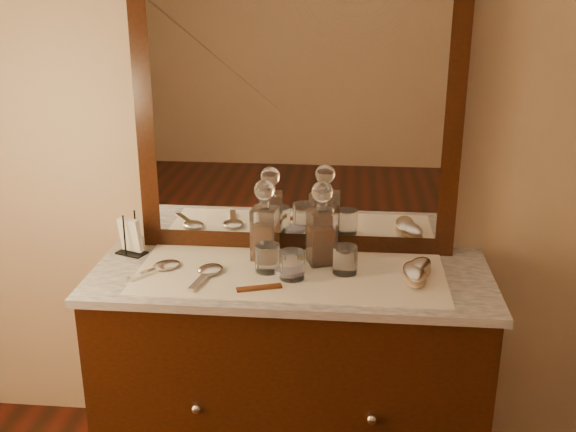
# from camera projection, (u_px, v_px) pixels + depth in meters

# --- Properties ---
(dresser_cabinet) EXTENTS (1.40, 0.55, 0.82)m
(dresser_cabinet) POSITION_uv_depth(u_px,v_px,m) (290.00, 378.00, 2.58)
(dresser_cabinet) COLOR black
(dresser_cabinet) RESTS_ON floor
(knob_left) EXTENTS (0.04, 0.04, 0.04)m
(knob_left) POSITION_uv_depth(u_px,v_px,m) (196.00, 409.00, 2.33)
(knob_left) COLOR silver
(knob_left) RESTS_ON dresser_cabinet
(knob_right) EXTENTS (0.04, 0.04, 0.04)m
(knob_right) POSITION_uv_depth(u_px,v_px,m) (372.00, 419.00, 2.27)
(knob_right) COLOR silver
(knob_right) RESTS_ON dresser_cabinet
(marble_top) EXTENTS (1.44, 0.59, 0.03)m
(marble_top) POSITION_uv_depth(u_px,v_px,m) (291.00, 276.00, 2.44)
(marble_top) COLOR white
(marble_top) RESTS_ON dresser_cabinet
(mirror_frame) EXTENTS (1.20, 0.08, 1.00)m
(mirror_frame) POSITION_uv_depth(u_px,v_px,m) (297.00, 121.00, 2.50)
(mirror_frame) COLOR black
(mirror_frame) RESTS_ON marble_top
(mirror_glass) EXTENTS (1.06, 0.01, 0.86)m
(mirror_glass) POSITION_uv_depth(u_px,v_px,m) (296.00, 123.00, 2.46)
(mirror_glass) COLOR white
(mirror_glass) RESTS_ON marble_top
(lace_runner) EXTENTS (1.10, 0.45, 0.00)m
(lace_runner) POSITION_uv_depth(u_px,v_px,m) (290.00, 274.00, 2.41)
(lace_runner) COLOR white
(lace_runner) RESTS_ON marble_top
(pin_dish) EXTENTS (0.12, 0.12, 0.02)m
(pin_dish) POSITION_uv_depth(u_px,v_px,m) (285.00, 270.00, 2.43)
(pin_dish) COLOR white
(pin_dish) RESTS_ON lace_runner
(comb) EXTENTS (0.16, 0.08, 0.01)m
(comb) POSITION_uv_depth(u_px,v_px,m) (259.00, 288.00, 2.29)
(comb) COLOR brown
(comb) RESTS_ON lace_runner
(napkin_rack) EXTENTS (0.13, 0.10, 0.17)m
(napkin_rack) POSITION_uv_depth(u_px,v_px,m) (131.00, 237.00, 2.58)
(napkin_rack) COLOR black
(napkin_rack) RESTS_ON marble_top
(decanter_left) EXTENTS (0.10, 0.10, 0.31)m
(decanter_left) POSITION_uv_depth(u_px,v_px,m) (265.00, 228.00, 2.51)
(decanter_left) COLOR #9C4F16
(decanter_left) RESTS_ON lace_runner
(decanter_right) EXTENTS (0.12, 0.12, 0.31)m
(decanter_right) POSITION_uv_depth(u_px,v_px,m) (322.00, 232.00, 2.47)
(decanter_right) COLOR #9C4F16
(decanter_right) RESTS_ON lace_runner
(brush_near) EXTENTS (0.09, 0.18, 0.05)m
(brush_near) POSITION_uv_depth(u_px,v_px,m) (414.00, 275.00, 2.35)
(brush_near) COLOR tan
(brush_near) RESTS_ON lace_runner
(brush_far) EXTENTS (0.13, 0.19, 0.05)m
(brush_far) POSITION_uv_depth(u_px,v_px,m) (418.00, 269.00, 2.39)
(brush_far) COLOR tan
(brush_far) RESTS_ON lace_runner
(hand_mirror_outer) EXTENTS (0.18, 0.21, 0.02)m
(hand_mirror_outer) POSITION_uv_depth(u_px,v_px,m) (162.00, 267.00, 2.45)
(hand_mirror_outer) COLOR silver
(hand_mirror_outer) RESTS_ON lace_runner
(hand_mirror_inner) EXTENTS (0.11, 0.23, 0.02)m
(hand_mirror_inner) POSITION_uv_depth(u_px,v_px,m) (208.00, 272.00, 2.40)
(hand_mirror_inner) COLOR silver
(hand_mirror_inner) RESTS_ON lace_runner
(tumblers) EXTENTS (0.37, 0.15, 0.10)m
(tumblers) POSITION_uv_depth(u_px,v_px,m) (301.00, 261.00, 2.39)
(tumblers) COLOR white
(tumblers) RESTS_ON lace_runner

